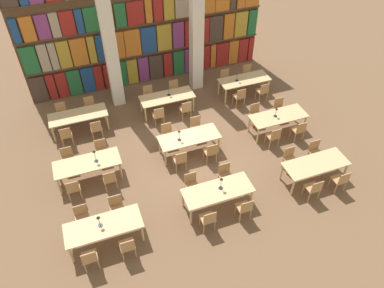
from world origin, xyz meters
name	(u,v)px	position (x,y,z in m)	size (l,w,h in m)	color
ground_plane	(190,153)	(0.00, 0.00, 0.00)	(40.00, 40.00, 0.00)	brown
bookshelf_bank	(147,27)	(0.02, 5.27, 2.58)	(10.52, 0.35, 5.50)	brown
pillar_left	(109,38)	(-1.78, 4.03, 3.00)	(0.48, 0.48, 6.00)	silver
pillar_center	(197,23)	(1.78, 4.03, 3.00)	(0.48, 0.48, 6.00)	silver
reading_table_0	(104,227)	(-3.57, -2.65, 0.69)	(2.20, 0.88, 0.77)	tan
chair_0	(90,258)	(-4.11, -3.37, 0.49)	(0.42, 0.40, 0.90)	tan
chair_1	(82,217)	(-4.11, -1.93, 0.49)	(0.42, 0.40, 0.90)	tan
chair_2	(127,246)	(-3.07, -3.37, 0.49)	(0.42, 0.40, 0.90)	tan
chair_3	(117,207)	(-3.07, -1.93, 0.49)	(0.42, 0.40, 0.90)	tan
desk_lamp_0	(99,219)	(-3.64, -2.62, 1.05)	(0.14, 0.14, 0.43)	#232328
reading_table_1	(218,192)	(0.00, -2.58, 0.69)	(2.20, 0.88, 0.77)	tan
chair_4	(208,219)	(-0.60, -3.30, 0.49)	(0.42, 0.40, 0.90)	tan
chair_5	(192,184)	(-0.60, -1.86, 0.49)	(0.42, 0.40, 0.90)	tan
chair_6	(245,208)	(0.59, -3.30, 0.49)	(0.42, 0.40, 0.90)	tan
chair_7	(225,175)	(0.59, -1.86, 0.49)	(0.42, 0.40, 0.90)	tan
desk_lamp_1	(221,181)	(0.11, -2.54, 1.09)	(0.14, 0.14, 0.48)	#232328
reading_table_2	(316,165)	(3.51, -2.65, 0.69)	(2.20, 0.88, 0.77)	tan
chair_8	(314,188)	(3.01, -3.37, 0.49)	(0.42, 0.40, 0.90)	tan
chair_9	(290,158)	(3.01, -1.93, 0.49)	(0.42, 0.40, 0.90)	tan
chair_10	(340,180)	(4.03, -3.37, 0.49)	(0.42, 0.40, 0.90)	tan
chair_11	(315,151)	(4.03, -1.93, 0.49)	(0.42, 0.40, 0.90)	tan
reading_table_3	(87,164)	(-3.63, 0.02, 0.69)	(2.20, 0.88, 0.77)	tan
chair_12	(73,188)	(-4.22, -0.71, 0.49)	(0.42, 0.40, 0.90)	tan
chair_13	(68,158)	(-4.22, 0.74, 0.49)	(0.42, 0.40, 0.90)	tan
chair_14	(110,179)	(-3.04, -0.71, 0.49)	(0.42, 0.40, 0.90)	tan
chair_15	(102,150)	(-3.04, 0.74, 0.49)	(0.42, 0.40, 0.90)	tan
desk_lamp_2	(95,154)	(-3.32, -0.02, 1.10)	(0.14, 0.14, 0.50)	#232328
reading_table_4	(189,138)	(0.01, 0.05, 0.69)	(2.20, 0.88, 0.77)	tan
chair_16	(180,160)	(-0.59, -0.67, 0.49)	(0.42, 0.40, 0.90)	tan
chair_17	(168,134)	(-0.59, 0.78, 0.49)	(0.42, 0.40, 0.90)	tan
chair_18	(211,152)	(0.56, -0.67, 0.49)	(0.42, 0.40, 0.90)	tan
chair_19	(196,127)	(0.56, 0.78, 0.49)	(0.42, 0.40, 0.90)	tan
desk_lamp_3	(179,134)	(-0.38, 0.01, 1.07)	(0.14, 0.14, 0.46)	#232328
reading_table_5	(278,117)	(3.62, 0.00, 0.69)	(2.20, 0.88, 0.77)	tan
chair_20	(274,136)	(3.04, -0.72, 0.49)	(0.42, 0.40, 0.90)	tan
chair_21	(256,114)	(3.04, 0.72, 0.49)	(0.42, 0.40, 0.90)	tan
chair_22	(299,130)	(4.12, -0.72, 0.49)	(0.42, 0.40, 0.90)	tan
chair_23	(279,108)	(4.12, 0.72, 0.49)	(0.42, 0.40, 0.90)	tan
desk_lamp_4	(276,111)	(3.48, 0.01, 1.03)	(0.14, 0.14, 0.40)	#232328
reading_table_6	(78,116)	(-3.56, 2.72, 0.69)	(2.20, 0.88, 0.77)	tan
chair_24	(66,135)	(-4.14, 1.99, 0.49)	(0.42, 0.40, 0.90)	tan
chair_25	(62,112)	(-4.14, 3.44, 0.49)	(0.42, 0.40, 0.90)	tan
chair_26	(96,128)	(-3.03, 1.99, 0.49)	(0.42, 0.40, 0.90)	tan
chair_27	(90,107)	(-3.03, 3.44, 0.49)	(0.42, 0.40, 0.90)	tan
reading_table_7	(167,98)	(0.00, 2.67, 0.69)	(2.20, 0.88, 0.77)	tan
chair_28	(158,115)	(-0.59, 1.95, 0.49)	(0.42, 0.40, 0.90)	tan
chair_29	(149,95)	(-0.59, 3.40, 0.49)	(0.42, 0.40, 0.90)	tan
chair_30	(186,109)	(0.55, 1.95, 0.49)	(0.42, 0.40, 0.90)	tan
chair_31	(174,90)	(0.55, 3.40, 0.49)	(0.42, 0.40, 0.90)	tan
desk_lamp_5	(169,90)	(0.10, 2.72, 1.03)	(0.14, 0.14, 0.40)	#232328
reading_table_8	(244,81)	(3.51, 2.71, 0.69)	(2.20, 0.88, 0.77)	tan
chair_32	(240,96)	(2.96, 1.99, 0.49)	(0.42, 0.40, 0.90)	tan
chair_33	(226,78)	(2.96, 3.44, 0.49)	(0.42, 0.40, 0.90)	tan
chair_34	(263,91)	(4.05, 1.99, 0.49)	(0.42, 0.40, 0.90)	tan
chair_35	(248,74)	(4.05, 3.44, 0.49)	(0.42, 0.40, 0.90)	tan
desk_lamp_6	(237,74)	(3.15, 2.73, 1.10)	(0.14, 0.14, 0.50)	#232328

